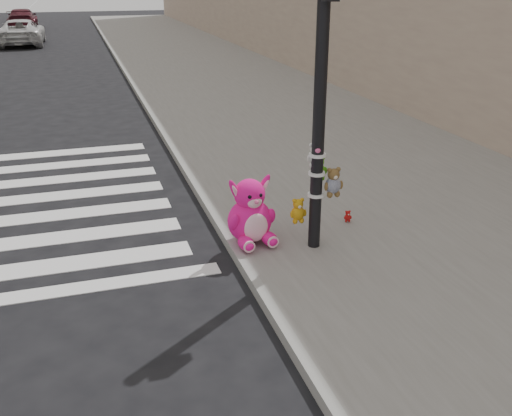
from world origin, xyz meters
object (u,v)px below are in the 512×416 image
object	(u,v)px
red_teddy	(348,216)
car_white_near	(21,32)
pink_bunny	(251,216)
signal_pole	(320,126)

from	to	relation	value
red_teddy	car_white_near	xyz separation A→B (m)	(-6.26, 27.28, 0.45)
pink_bunny	red_teddy	xyz separation A→B (m)	(1.60, 0.23, -0.30)
red_teddy	signal_pole	bearing A→B (deg)	-137.18
pink_bunny	car_white_near	distance (m)	27.90
red_teddy	car_white_near	world-z (taller)	car_white_near
signal_pole	car_white_near	bearing A→B (deg)	101.11
car_white_near	red_teddy	bearing A→B (deg)	103.58
pink_bunny	car_white_near	size ratio (longest dim) A/B	0.20
red_teddy	car_white_near	distance (m)	27.99
signal_pole	red_teddy	distance (m)	1.87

